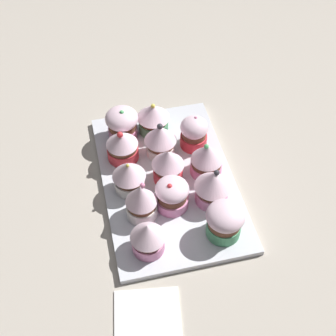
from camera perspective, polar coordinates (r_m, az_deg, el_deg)
name	(u,v)px	position (r cm, az deg, el deg)	size (l,w,h in cm)	color
ground_plane	(168,187)	(89.27, 0.00, -2.36)	(180.00, 180.00, 3.00)	#B2A899
baking_tray	(168,180)	(87.61, 0.00, -1.52)	(37.69, 24.29, 1.20)	silver
cupcake_0	(225,221)	(77.75, 6.98, -6.44)	(6.50, 6.50, 6.88)	#4C9E6B
cupcake_1	(212,186)	(81.38, 5.49, -2.24)	(6.49, 6.49, 7.75)	pink
cupcake_2	(207,159)	(85.77, 4.78, 1.16)	(6.01, 6.01, 7.52)	pink
cupcake_3	(194,133)	(90.47, 3.20, 4.38)	(5.40, 5.40, 7.04)	#D1333D
cupcake_4	(172,194)	(81.00, 0.50, -3.24)	(5.93, 5.93, 6.42)	pink
cupcake_5	(167,166)	(83.86, -0.12, 0.20)	(5.94, 5.94, 7.52)	#D1333D
cupcake_6	(159,140)	(88.35, -1.12, 3.50)	(6.18, 6.18, 7.75)	white
cupcake_7	(152,118)	(93.12, -2.01, 6.20)	(6.60, 6.60, 7.12)	#4C9E6B
cupcake_8	(148,237)	(75.75, -2.49, -8.47)	(5.83, 5.83, 6.66)	pink
cupcake_9	(141,201)	(79.12, -3.31, -4.07)	(5.49, 5.49, 8.21)	white
cupcake_10	(129,176)	(82.99, -4.82, -0.94)	(6.05, 6.05, 7.32)	white
cupcake_11	(122,145)	(88.50, -5.65, 2.84)	(6.11, 6.11, 7.17)	#D1333D
cupcake_12	(122,123)	(92.42, -5.66, 5.51)	(6.51, 6.51, 7.10)	pink
napkin	(148,333)	(73.50, -2.43, -19.62)	(14.30, 10.15, 0.60)	white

